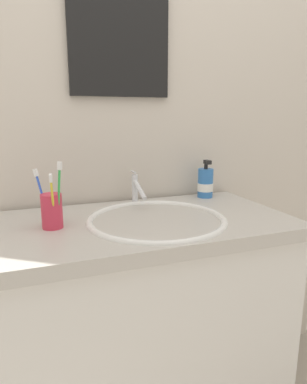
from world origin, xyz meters
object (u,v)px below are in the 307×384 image
at_px(faucet, 137,188).
at_px(toothbrush_blue, 42,194).
at_px(soap_dispenser, 205,183).
at_px(toothbrush_green, 59,191).
at_px(toothbrush_yellow, 53,198).
at_px(toothbrush_cup, 52,211).
at_px(wall_mirror, 119,25).

bearing_deg(faucet, toothbrush_blue, -155.98).
relative_size(faucet, soap_dispenser, 1.03).
distance_m(toothbrush_green, soap_dispenser, 0.66).
distance_m(toothbrush_yellow, soap_dispenser, 0.69).
bearing_deg(toothbrush_cup, soap_dispenser, 17.19).
relative_size(toothbrush_cup, toothbrush_yellow, 0.62).
relative_size(toothbrush_green, wall_mirror, 0.40).
bearing_deg(soap_dispenser, toothbrush_cup, -162.81).
relative_size(toothbrush_blue, wall_mirror, 0.35).
relative_size(toothbrush_green, soap_dispenser, 1.27).
distance_m(faucet, soap_dispenser, 0.31).
bearing_deg(toothbrush_yellow, toothbrush_blue, 115.59).
distance_m(toothbrush_blue, wall_mirror, 0.70).
bearing_deg(soap_dispenser, toothbrush_yellow, -160.02).
xyz_separation_m(toothbrush_cup, toothbrush_green, (0.02, -0.02, 0.07)).
bearing_deg(toothbrush_yellow, soap_dispenser, 19.98).
height_order(toothbrush_cup, toothbrush_yellow, toothbrush_yellow).
bearing_deg(toothbrush_cup, toothbrush_green, -46.91).
bearing_deg(toothbrush_cup, faucet, 28.83).
xyz_separation_m(faucet, toothbrush_yellow, (-0.33, -0.22, 0.04)).
bearing_deg(toothbrush_green, faucet, 33.76).
bearing_deg(toothbrush_blue, toothbrush_green, -44.94).
distance_m(soap_dispenser, wall_mirror, 0.71).
height_order(faucet, toothbrush_cup, faucet).
bearing_deg(toothbrush_cup, toothbrush_yellow, -85.93).
bearing_deg(wall_mirror, toothbrush_yellow, -134.33).
bearing_deg(toothbrush_blue, toothbrush_cup, -43.06).
height_order(faucet, toothbrush_green, toothbrush_green).
relative_size(toothbrush_yellow, toothbrush_blue, 0.97).
height_order(toothbrush_green, soap_dispenser, toothbrush_green).
xyz_separation_m(toothbrush_green, soap_dispenser, (0.62, 0.22, -0.06)).
bearing_deg(toothbrush_green, toothbrush_yellow, -153.51).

